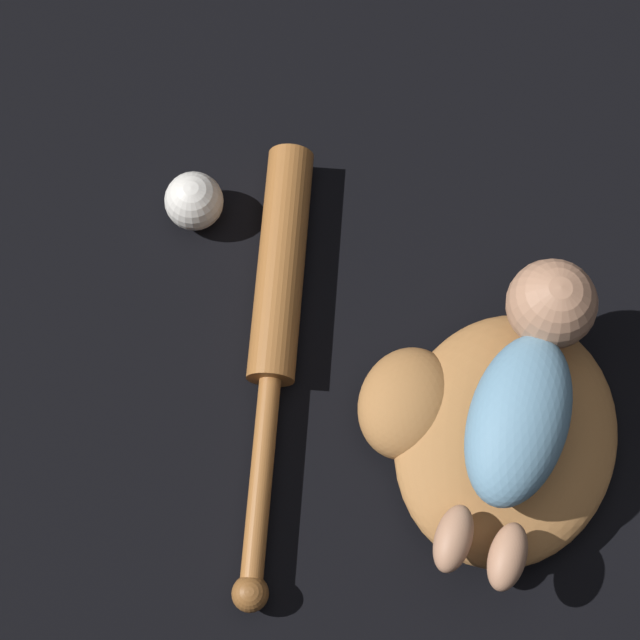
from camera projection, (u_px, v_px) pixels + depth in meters
ground_plane at (492, 426)px, 1.36m from camera, size 6.00×6.00×0.00m
baseball_glove at (489, 432)px, 1.31m from camera, size 0.36×0.36×0.08m
baby_figure at (527, 389)px, 1.24m from camera, size 0.40×0.17×0.11m
baseball_bat at (277, 308)px, 1.38m from camera, size 0.57×0.30×0.06m
baseball at (194, 201)px, 1.42m from camera, size 0.08×0.08×0.08m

